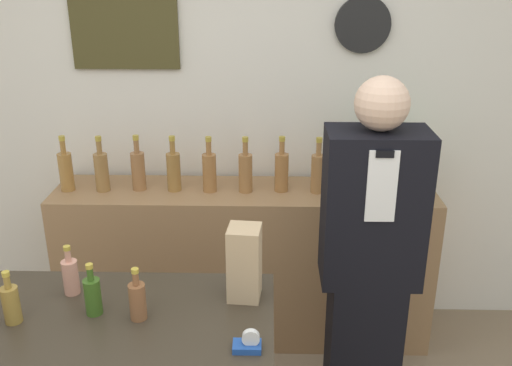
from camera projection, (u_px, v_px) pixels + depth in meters
name	position (u px, v px, depth m)	size (l,w,h in m)	color
back_wall	(233.00, 99.00, 3.21)	(5.20, 0.09, 2.70)	silver
back_shelf	(245.00, 264.00, 3.28)	(2.08, 0.43, 0.92)	#9E754C
shopkeeper	(369.00, 267.00, 2.50)	(0.42, 0.27, 1.67)	black
potted_plant	(396.00, 153.00, 3.02)	(0.30, 0.30, 0.38)	#4C3D2D
paper_bag	(244.00, 263.00, 2.02)	(0.12, 0.13, 0.28)	tan
tape_dispenser	(248.00, 343.00, 1.78)	(0.09, 0.06, 0.07)	#1E4799
counter_bottle_1	(11.00, 303.00, 1.90)	(0.06, 0.06, 0.19)	olive
counter_bottle_2	(71.00, 276.00, 2.06)	(0.06, 0.06, 0.19)	tan
counter_bottle_3	(93.00, 295.00, 1.94)	(0.06, 0.06, 0.19)	#36591C
counter_bottle_4	(138.00, 300.00, 1.92)	(0.06, 0.06, 0.19)	brown
shelf_bottle_0	(66.00, 170.00, 3.07)	(0.07, 0.07, 0.31)	#A17136
shelf_bottle_1	(102.00, 171.00, 3.07)	(0.07, 0.07, 0.31)	olive
shelf_bottle_2	(138.00, 169.00, 3.08)	(0.07, 0.07, 0.31)	#9A683D
shelf_bottle_3	(174.00, 170.00, 3.07)	(0.07, 0.07, 0.31)	olive
shelf_bottle_4	(209.00, 171.00, 3.06)	(0.07, 0.07, 0.31)	#A06B3A
shelf_bottle_5	(245.00, 171.00, 3.06)	(0.07, 0.07, 0.31)	#9F6C3C
shelf_bottle_6	(282.00, 171.00, 3.07)	(0.07, 0.07, 0.31)	#A16C39
shelf_bottle_7	(318.00, 172.00, 3.05)	(0.07, 0.07, 0.31)	#9E6E3E
shelf_bottle_8	(354.00, 171.00, 3.06)	(0.07, 0.07, 0.31)	#98643D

